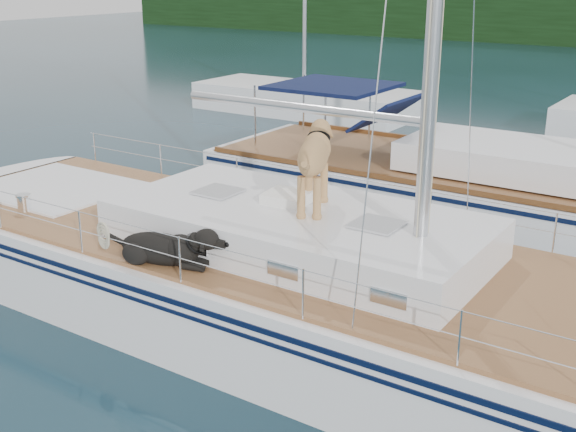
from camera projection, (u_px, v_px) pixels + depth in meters
The scene contains 4 objects.
ground at pixel (253, 314), 10.85m from camera, with size 120.00×120.00×0.00m, color black.
main_sailboat at pixel (258, 274), 10.57m from camera, with size 12.00×3.80×14.01m.
neighbor_sailboat at pixel (472, 193), 14.62m from camera, with size 11.00×3.50×13.30m.
bg_boat_west at pixel (304, 101), 25.92m from camera, with size 8.00×3.00×11.65m.
Camera 1 is at (5.86, -7.85, 4.91)m, focal length 45.00 mm.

